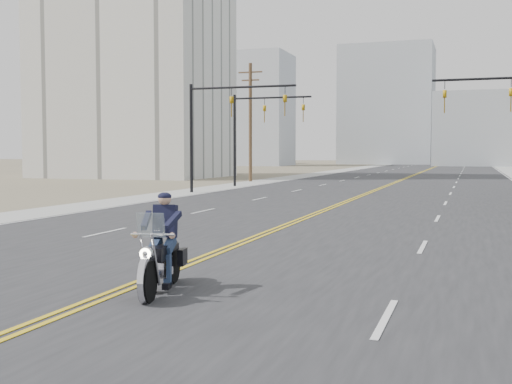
{
  "coord_description": "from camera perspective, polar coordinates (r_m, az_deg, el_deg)",
  "views": [
    {
      "loc": [
        6.24,
        -6.04,
        2.63
      ],
      "look_at": [
        0.96,
        9.63,
        1.6
      ],
      "focal_mm": 45.0,
      "sensor_mm": 36.0,
      "label": 1
    }
  ],
  "objects": [
    {
      "name": "utility_pole_left",
      "position": [
        57.27,
        -0.5,
        6.41
      ],
      "size": [
        2.2,
        0.3,
        10.5
      ],
      "color": "brown",
      "rests_on": "ground"
    },
    {
      "name": "haze_bldg_a",
      "position": [
        128.15,
        -0.19,
        7.3
      ],
      "size": [
        14.0,
        12.0,
        22.0
      ],
      "primitive_type": "cube",
      "color": "#B7BCC6",
      "rests_on": "ground"
    },
    {
      "name": "traffic_mast_far",
      "position": [
        48.65,
        -0.04,
        6.2
      ],
      "size": [
        6.1,
        0.26,
        7.0
      ],
      "color": "black",
      "rests_on": "ground"
    },
    {
      "name": "haze_bldg_f",
      "position": [
        147.3,
        -3.85,
        5.64
      ],
      "size": [
        12.0,
        12.0,
        16.0
      ],
      "primitive_type": "cube",
      "color": "#ADB2B7",
      "rests_on": "ground"
    },
    {
      "name": "apartment_block",
      "position": [
        71.07,
        -10.8,
        13.52
      ],
      "size": [
        18.0,
        14.0,
        30.0
      ],
      "primitive_type": "cube",
      "color": "silver",
      "rests_on": "ground"
    },
    {
      "name": "traffic_mast_left",
      "position": [
        41.03,
        -3.19,
        6.77
      ],
      "size": [
        7.1,
        0.26,
        7.0
      ],
      "color": "black",
      "rests_on": "ground"
    },
    {
      "name": "sidewalk_left",
      "position": [
        78.13,
        5.49,
        1.61
      ],
      "size": [
        3.0,
        200.0,
        0.01
      ],
      "primitive_type": "cube",
      "color": "#A5A5A0",
      "rests_on": "ground"
    },
    {
      "name": "haze_bldg_b",
      "position": [
        131.12,
        19.47,
        5.26
      ],
      "size": [
        18.0,
        14.0,
        14.0
      ],
      "primitive_type": "cube",
      "color": "#ADB2B7",
      "rests_on": "ground"
    },
    {
      "name": "motorcyclist",
      "position": [
        12.12,
        -8.49,
        -4.52
      ],
      "size": [
        1.48,
        2.55,
        1.87
      ],
      "primitive_type": null,
      "rotation": [
        0.0,
        0.0,
        3.34
      ],
      "color": "black",
      "rests_on": "ground"
    },
    {
      "name": "road",
      "position": [
        76.34,
        13.93,
        1.48
      ],
      "size": [
        20.0,
        200.0,
        0.01
      ],
      "primitive_type": "cube",
      "color": "#303033",
      "rests_on": "ground"
    },
    {
      "name": "haze_bldg_d",
      "position": [
        147.54,
        11.58,
        7.51
      ],
      "size": [
        20.0,
        15.0,
        26.0
      ],
      "primitive_type": "cube",
      "color": "#ADB2B7",
      "rests_on": "ground"
    }
  ]
}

